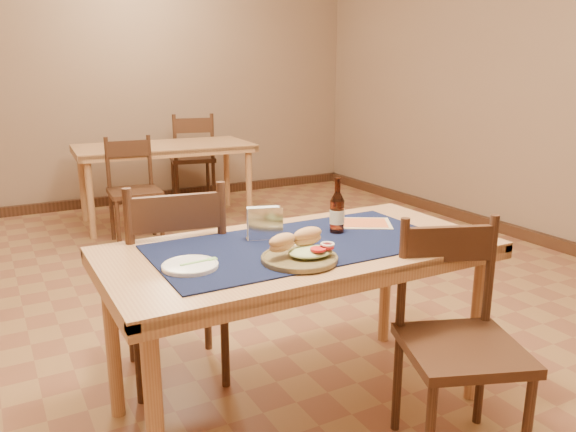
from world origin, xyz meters
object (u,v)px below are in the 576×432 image
main_table (300,264)px  sandwich_plate (301,252)px  beer_bottle (337,212)px  napkin_holder (265,224)px  back_table (164,153)px  chair_main_near (458,338)px  chair_main_far (174,278)px

main_table → sandwich_plate: (-0.10, -0.18, 0.12)m
beer_bottle → napkin_holder: beer_bottle is taller
napkin_holder → back_table: bearing=80.8°
main_table → back_table: (0.42, 3.34, 0.00)m
back_table → beer_bottle: 3.29m
back_table → sandwich_plate: (-0.52, -3.52, 0.12)m
sandwich_plate → beer_bottle: bearing=37.2°
sandwich_plate → beer_bottle: beer_bottle is taller
main_table → beer_bottle: 0.30m
chair_main_near → beer_bottle: bearing=105.0°
napkin_holder → chair_main_far: bearing=129.8°
chair_main_near → sandwich_plate: size_ratio=3.12×
chair_main_near → napkin_holder: (-0.48, 0.66, 0.35)m
chair_main_near → napkin_holder: chair_main_near is taller
main_table → napkin_holder: size_ratio=9.61×
main_table → chair_main_near: size_ratio=1.77×
back_table → beer_bottle: beer_bottle is taller
napkin_holder → chair_main_near: bearing=-53.7°
main_table → back_table: bearing=82.8°
chair_main_far → sandwich_plate: bearing=-66.0°
main_table → napkin_holder: 0.22m
main_table → back_table: 3.37m
main_table → napkin_holder: napkin_holder is taller
chair_main_near → sandwich_plate: 0.67m
chair_main_far → napkin_holder: bearing=-50.2°
back_table → chair_main_far: 2.98m
chair_main_far → sandwich_plate: 0.77m
chair_main_far → napkin_holder: size_ratio=5.91×
chair_main_near → chair_main_far: bearing=127.5°
chair_main_near → beer_bottle: 0.72m
chair_main_near → napkin_holder: 0.89m
back_table → sandwich_plate: bearing=-98.4°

